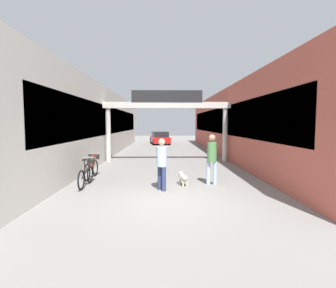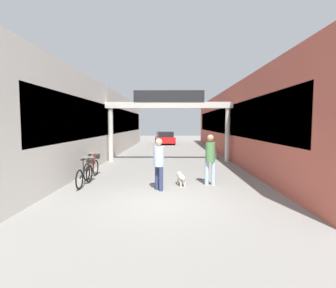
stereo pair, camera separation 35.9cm
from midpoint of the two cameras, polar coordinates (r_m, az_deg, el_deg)
ground_plane at (r=7.50m, az=-0.85°, el=-12.49°), size 80.00×80.00×0.00m
storefront_left at (r=18.87m, az=-16.64°, el=4.25°), size 3.00×26.00×4.34m
storefront_right at (r=18.88m, az=14.76°, el=4.29°), size 3.00×26.00×4.34m
arcade_sign_gateway at (r=14.97m, az=-0.93°, el=7.03°), size 7.40×0.47×4.04m
pedestrian_with_dog at (r=8.56m, az=-2.59°, el=-3.68°), size 0.47×0.47×1.70m
pedestrian_companion at (r=9.43m, az=8.46°, el=-2.58°), size 0.42×0.42×1.80m
dog_on_leash at (r=9.35m, az=2.16°, el=-7.27°), size 0.38×0.66×0.46m
bicycle_black_nearest at (r=9.74m, az=-18.28°, el=-6.12°), size 0.46×1.69×0.98m
bicycle_red_second at (r=11.04m, az=-17.07°, el=-4.85°), size 0.46×1.69×0.98m
bollard_post_metal at (r=9.24m, az=-2.58°, el=-5.91°), size 0.10×0.10×1.03m
cafe_chair_red_nearer at (r=16.47m, az=8.58°, el=-1.32°), size 0.54×0.54×0.89m
parked_car_red at (r=28.04m, az=-2.14°, el=1.32°), size 2.31×4.21×1.33m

